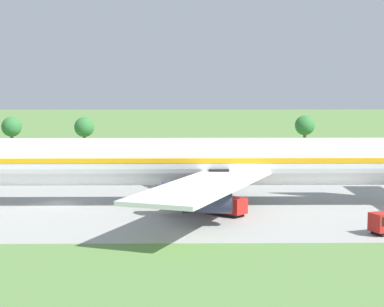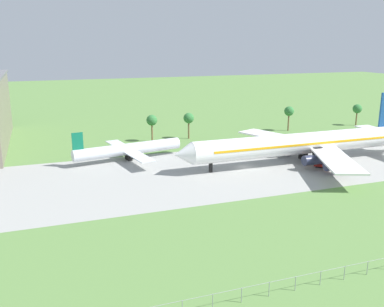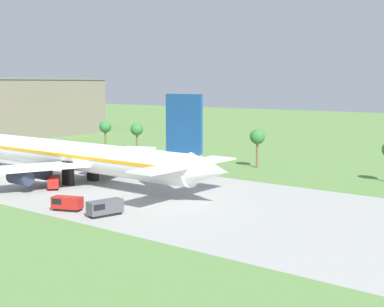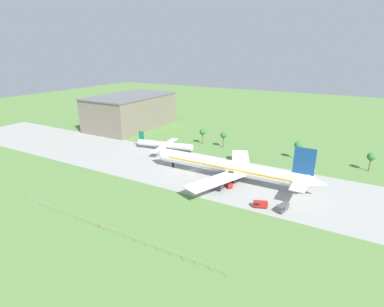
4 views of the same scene
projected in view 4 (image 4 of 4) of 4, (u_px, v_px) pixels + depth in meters
ground_plane at (193, 170)px, 135.16m from camera, size 600.00×600.00×0.00m
taxiway_strip at (193, 170)px, 135.16m from camera, size 320.00×44.00×0.02m
jet_airliner at (230, 167)px, 124.05m from camera, size 75.73×53.86×18.32m
regional_aircraft at (165, 145)px, 161.74m from camera, size 31.53×28.55×9.39m
baggage_tug at (282, 208)px, 100.40m from camera, size 3.20×5.82×2.42m
fuel_truck at (260, 204)px, 102.84m from camera, size 5.18×3.63×2.23m
catering_van at (227, 183)px, 119.16m from camera, size 5.63×5.36×2.20m
perimeter_fence at (103, 226)px, 89.39m from camera, size 80.10×0.10×2.10m
no_stopping_sign at (99, 227)px, 89.96m from camera, size 0.44×0.08×1.68m
terminal_building at (131, 111)px, 209.71m from camera, size 36.72×61.20×22.30m
palm_tree_row at (267, 141)px, 154.09m from camera, size 87.87×3.60×9.27m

